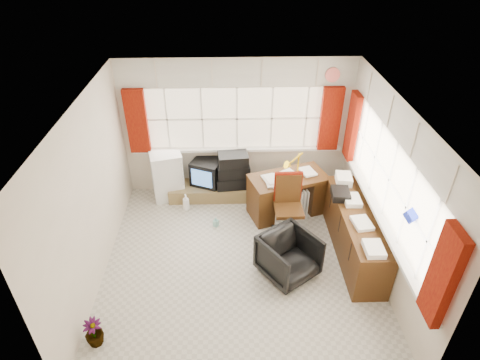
# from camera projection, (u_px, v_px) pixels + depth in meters

# --- Properties ---
(ground) EXTENTS (4.00, 4.00, 0.00)m
(ground) POSITION_uv_depth(u_px,v_px,m) (240.00, 262.00, 6.04)
(ground) COLOR beige
(ground) RESTS_ON ground
(room_walls) EXTENTS (4.00, 4.00, 4.00)m
(room_walls) POSITION_uv_depth(u_px,v_px,m) (241.00, 179.00, 5.22)
(room_walls) COLOR beige
(room_walls) RESTS_ON ground
(window_back) EXTENTS (3.70, 0.12, 3.60)m
(window_back) POSITION_uv_depth(u_px,v_px,m) (237.00, 146.00, 7.14)
(window_back) COLOR beige
(window_back) RESTS_ON room_walls
(window_right) EXTENTS (0.12, 3.70, 3.60)m
(window_right) POSITION_uv_depth(u_px,v_px,m) (380.00, 210.00, 5.57)
(window_right) COLOR beige
(window_right) RESTS_ON room_walls
(curtains) EXTENTS (3.83, 3.83, 1.15)m
(curtains) POSITION_uv_depth(u_px,v_px,m) (300.00, 147.00, 6.04)
(curtains) COLOR maroon
(curtains) RESTS_ON room_walls
(overhead_cabinets) EXTENTS (3.98, 3.98, 0.48)m
(overhead_cabinets) POSITION_uv_depth(u_px,v_px,m) (308.00, 96.00, 5.65)
(overhead_cabinets) COLOR silver
(overhead_cabinets) RESTS_ON room_walls
(desk) EXTENTS (1.42, 1.00, 0.78)m
(desk) POSITION_uv_depth(u_px,v_px,m) (287.00, 193.00, 6.85)
(desk) COLOR #4E3212
(desk) RESTS_ON ground
(desk_lamp) EXTENTS (0.19, 0.17, 0.46)m
(desk_lamp) POSITION_uv_depth(u_px,v_px,m) (299.00, 159.00, 6.51)
(desk_lamp) COLOR #ECBB09
(desk_lamp) RESTS_ON desk
(task_chair) EXTENTS (0.45, 0.48, 1.07)m
(task_chair) POSITION_uv_depth(u_px,v_px,m) (288.00, 203.00, 6.34)
(task_chair) COLOR black
(task_chair) RESTS_ON ground
(office_chair) EXTENTS (1.00, 1.01, 0.67)m
(office_chair) POSITION_uv_depth(u_px,v_px,m) (289.00, 256.00, 5.68)
(office_chair) COLOR black
(office_chair) RESTS_ON ground
(radiator) EXTENTS (0.40, 0.23, 0.56)m
(radiator) POSITION_uv_depth(u_px,v_px,m) (297.00, 208.00, 6.78)
(radiator) COLOR white
(radiator) RESTS_ON ground
(credenza) EXTENTS (0.50, 2.00, 0.85)m
(credenza) POSITION_uv_depth(u_px,v_px,m) (355.00, 232.00, 6.04)
(credenza) COLOR #4E3212
(credenza) RESTS_ON ground
(file_tray) EXTENTS (0.30, 0.37, 0.11)m
(file_tray) POSITION_uv_depth(u_px,v_px,m) (340.00, 194.00, 6.14)
(file_tray) COLOR black
(file_tray) RESTS_ON credenza
(tv_bench) EXTENTS (1.40, 0.50, 0.25)m
(tv_bench) POSITION_uv_depth(u_px,v_px,m) (208.00, 191.00, 7.40)
(tv_bench) COLOR olive
(tv_bench) RESTS_ON ground
(crt_tv) EXTENTS (0.65, 0.63, 0.47)m
(crt_tv) POSITION_uv_depth(u_px,v_px,m) (207.00, 172.00, 7.27)
(crt_tv) COLOR black
(crt_tv) RESTS_ON tv_bench
(hifi_stack) EXTENTS (0.66, 0.45, 0.65)m
(hifi_stack) POSITION_uv_depth(u_px,v_px,m) (233.00, 171.00, 7.17)
(hifi_stack) COLOR black
(hifi_stack) RESTS_ON tv_bench
(mini_fridge) EXTENTS (0.65, 0.65, 0.91)m
(mini_fridge) POSITION_uv_depth(u_px,v_px,m) (167.00, 174.00, 7.26)
(mini_fridge) COLOR white
(mini_fridge) RESTS_ON ground
(spray_bottle_a) EXTENTS (0.16, 0.16, 0.32)m
(spray_bottle_a) POSITION_uv_depth(u_px,v_px,m) (186.00, 202.00, 7.04)
(spray_bottle_a) COLOR white
(spray_bottle_a) RESTS_ON ground
(spray_bottle_b) EXTENTS (0.11, 0.11, 0.17)m
(spray_bottle_b) POSITION_uv_depth(u_px,v_px,m) (216.00, 222.00, 6.71)
(spray_bottle_b) COLOR #8BCFC6
(spray_bottle_b) RESTS_ON ground
(flower_vase) EXTENTS (0.28, 0.28, 0.40)m
(flower_vase) POSITION_uv_depth(u_px,v_px,m) (94.00, 333.00, 4.79)
(flower_vase) COLOR black
(flower_vase) RESTS_ON ground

